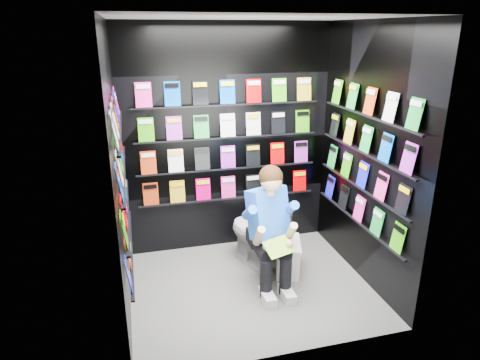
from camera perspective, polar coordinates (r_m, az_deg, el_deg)
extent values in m
plane|color=#575755|center=(4.54, 1.40, -14.06)|extent=(2.40, 2.40, 0.00)
plane|color=white|center=(3.79, 1.74, 20.87)|extent=(2.40, 2.40, 0.00)
cube|color=black|center=(4.90, -1.70, 5.21)|extent=(2.40, 0.04, 2.60)
cube|color=black|center=(3.08, 6.73, -3.69)|extent=(2.40, 0.04, 2.60)
cube|color=black|center=(3.83, -15.96, 0.33)|extent=(0.04, 2.00, 2.60)
cube|color=black|center=(4.45, 16.60, 2.89)|extent=(0.04, 2.00, 2.60)
imported|color=white|center=(4.78, 2.14, -7.12)|extent=(0.64, 0.85, 0.73)
cube|color=silver|center=(4.75, 6.34, -10.27)|extent=(0.36, 0.48, 0.32)
cube|color=silver|center=(4.66, 6.42, -8.37)|extent=(0.39, 0.51, 0.03)
cube|color=green|center=(4.07, 5.17, -8.87)|extent=(0.32, 0.25, 0.12)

